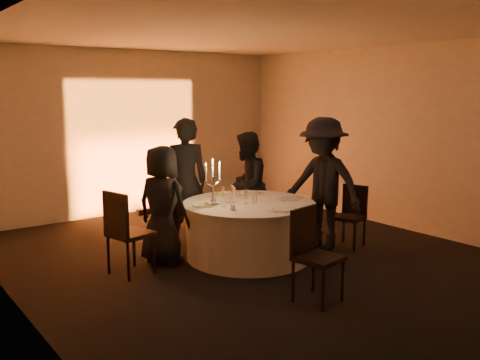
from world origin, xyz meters
TOP-DOWN VIEW (x-y plane):
  - floor at (0.00, 0.00)m, footprint 7.00×7.00m
  - ceiling at (0.00, 0.00)m, footprint 7.00×7.00m
  - wall_back at (0.00, 3.50)m, footprint 7.00×0.00m
  - wall_left at (-3.00, 0.00)m, footprint 0.00×7.00m
  - wall_right at (3.00, 0.00)m, footprint 0.00×7.00m
  - uplighter_fixture at (0.00, 3.20)m, footprint 0.25×0.12m
  - banquet_table at (0.00, 0.00)m, footprint 1.80×1.80m
  - chair_left at (-1.66, 0.34)m, footprint 0.56×0.56m
  - chair_back_left at (-0.12, 1.74)m, footprint 0.39×0.40m
  - chair_back_right at (0.75, 1.30)m, footprint 0.53×0.53m
  - chair_right at (1.58, -0.43)m, footprint 0.49×0.48m
  - chair_front at (-0.36, -1.60)m, footprint 0.53×0.53m
  - guest_left at (-1.05, 0.50)m, footprint 0.78×0.90m
  - guest_back_left at (-0.38, 1.04)m, footprint 0.80×0.66m
  - guest_back_right at (0.63, 0.88)m, footprint 1.01×0.97m
  - guest_right at (1.12, -0.28)m, footprint 0.98×1.36m
  - plate_left at (-0.57, 0.16)m, footprint 0.36×0.26m
  - plate_back_left at (-0.02, 0.60)m, footprint 0.36×0.28m
  - plate_back_right at (0.37, 0.40)m, footprint 0.35×0.26m
  - plate_right at (0.59, -0.17)m, footprint 0.36×0.28m
  - plate_front at (0.05, -0.63)m, footprint 0.36×0.26m
  - coffee_cup at (-0.44, -0.25)m, footprint 0.11×0.11m
  - candelabra at (-0.52, 0.09)m, footprint 0.27×0.13m
  - wine_glass_a at (-0.15, 0.15)m, footprint 0.07×0.07m
  - wine_glass_b at (-0.42, -0.03)m, footprint 0.07×0.07m
  - wine_glass_c at (-0.26, 0.25)m, footprint 0.07×0.07m
  - wine_glass_d at (-0.08, -0.05)m, footprint 0.07×0.07m
  - wine_glass_e at (-0.05, 0.34)m, footprint 0.07×0.07m
  - tumbler_a at (0.08, 0.36)m, footprint 0.07×0.07m
  - tumbler_b at (0.05, -0.06)m, footprint 0.07×0.07m
  - tumbler_c at (-0.25, 0.13)m, footprint 0.07×0.07m
  - tumbler_d at (0.14, 0.24)m, footprint 0.07×0.07m

SIDE VIEW (x-z plane):
  - floor at x=0.00m, z-range 0.00..0.00m
  - uplighter_fixture at x=0.00m, z-range 0.00..0.10m
  - banquet_table at x=0.00m, z-range 0.00..0.77m
  - chair_back_left at x=-0.12m, z-range 0.05..0.90m
  - chair_right at x=1.58m, z-range 0.05..0.94m
  - chair_back_right at x=0.75m, z-range 0.05..0.96m
  - chair_front at x=-0.36m, z-range 0.07..1.08m
  - chair_left at x=-1.66m, z-range 0.07..1.13m
  - plate_back_right at x=0.37m, z-range 0.77..0.78m
  - plate_front at x=0.05m, z-range 0.77..0.78m
  - plate_right at x=0.59m, z-range 0.77..0.78m
  - guest_left at x=-1.05m, z-range 0.00..1.56m
  - plate_back_left at x=-0.02m, z-range 0.74..0.83m
  - plate_left at x=-0.57m, z-range 0.75..0.83m
  - coffee_cup at x=-0.44m, z-range 0.77..0.83m
  - tumbler_a at x=0.08m, z-range 0.77..0.86m
  - tumbler_b at x=0.05m, z-range 0.77..0.86m
  - tumbler_c at x=-0.25m, z-range 0.77..0.86m
  - tumbler_d at x=0.14m, z-range 0.77..0.86m
  - guest_back_right at x=0.63m, z-range 0.00..1.64m
  - wine_glass_a at x=-0.15m, z-range 0.81..1.00m
  - wine_glass_b at x=-0.42m, z-range 0.81..1.00m
  - wine_glass_c at x=-0.26m, z-range 0.81..1.00m
  - wine_glass_d at x=-0.08m, z-range 0.81..1.00m
  - wine_glass_e at x=-0.05m, z-range 0.81..1.00m
  - guest_back_left at x=-0.38m, z-range 0.00..1.88m
  - guest_right at x=1.12m, z-range 0.00..1.89m
  - candelabra at x=-0.52m, z-range 0.67..1.31m
  - wall_back at x=0.00m, z-range -2.00..5.00m
  - wall_left at x=-3.00m, z-range -2.00..5.00m
  - wall_right at x=3.00m, z-range -2.00..5.00m
  - ceiling at x=0.00m, z-range 3.00..3.00m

